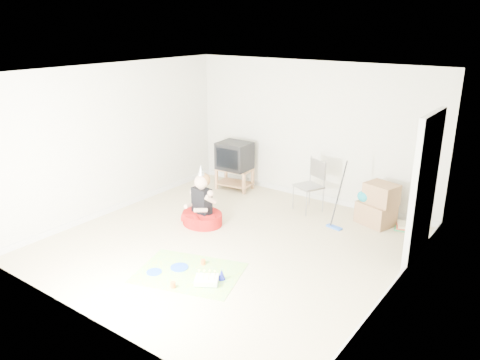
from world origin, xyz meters
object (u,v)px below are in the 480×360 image
Objects in this scene: tv_stand at (235,177)px; cardboard_boxes at (377,205)px; crt_tv at (235,156)px; folding_chair at (309,186)px; seated_woman at (202,211)px; birthday_cake at (207,281)px.

cardboard_boxes is at bearing -0.03° from tv_stand.
folding_chair is (1.76, -0.15, -0.24)m from crt_tv.
seated_woman is (-2.38, -1.72, -0.12)m from cardboard_boxes.
cardboard_boxes is 2.94m from seated_woman.
tv_stand is at bearing 175.11° from folding_chair.
seated_woman reaches higher than crt_tv.
crt_tv reaches higher than cardboard_boxes.
tv_stand is 0.78× the size of folding_chair.
cardboard_boxes reaches higher than tv_stand.
seated_woman is (-1.16, -1.58, -0.24)m from folding_chair.
crt_tv reaches higher than tv_stand.
tv_stand is at bearing 109.25° from seated_woman.
cardboard_boxes is at bearing -1.75° from crt_tv.
cardboard_boxes is (2.98, -0.00, -0.36)m from crt_tv.
folding_chair is at bearing -6.61° from crt_tv.
seated_woman is at bearing 132.07° from birthday_cake.
crt_tv is 1.89m from seated_woman.
folding_chair is at bearing -4.89° from tv_stand.
crt_tv is at bearing 109.25° from seated_woman.
cardboard_boxes is (2.98, -0.00, 0.09)m from tv_stand.
cardboard_boxes is 3.35m from birthday_cake.
cardboard_boxes is 0.69× the size of seated_woman.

